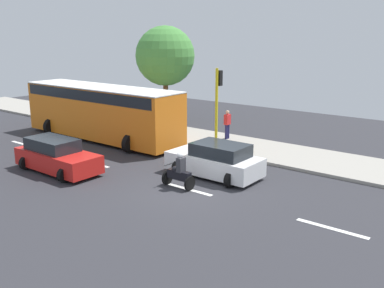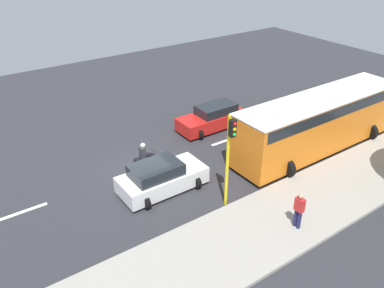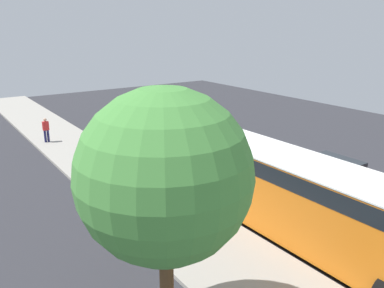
% 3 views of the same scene
% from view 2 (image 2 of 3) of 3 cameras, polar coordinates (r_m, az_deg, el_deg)
% --- Properties ---
extents(ground_plane, '(40.00, 60.00, 0.10)m').
position_cam_2_polar(ground_plane, '(20.99, -7.61, -4.00)').
color(ground_plane, '#2D2D33').
extents(sidewalk, '(4.00, 60.00, 0.15)m').
position_cam_2_polar(sidewalk, '(16.26, 4.51, -14.72)').
color(sidewalk, '#9E998E').
rests_on(sidewalk, ground).
extents(lane_stripe_north, '(0.20, 2.40, 0.01)m').
position_cam_2_polar(lane_stripe_north, '(19.56, -23.46, -9.05)').
color(lane_stripe_north, white).
rests_on(lane_stripe_north, ground).
extents(lane_stripe_mid, '(0.20, 2.40, 0.01)m').
position_cam_2_polar(lane_stripe_mid, '(20.96, -7.62, -3.87)').
color(lane_stripe_mid, white).
rests_on(lane_stripe_mid, ground).
extents(lane_stripe_south, '(0.20, 2.40, 0.01)m').
position_cam_2_polar(lane_stripe_south, '(23.84, 5.16, 0.59)').
color(lane_stripe_south, white).
rests_on(lane_stripe_south, ground).
extents(lane_stripe_far_south, '(0.20, 2.40, 0.01)m').
position_cam_2_polar(lane_stripe_far_south, '(27.73, 14.79, 3.95)').
color(lane_stripe_far_south, white).
rests_on(lane_stripe_far_south, ground).
extents(car_white, '(2.31, 4.23, 1.52)m').
position_cam_2_polar(car_white, '(19.06, -4.47, -4.82)').
color(car_white, white).
rests_on(car_white, ground).
extents(car_red, '(2.12, 4.40, 1.52)m').
position_cam_2_polar(car_red, '(24.90, 2.96, 3.79)').
color(car_red, red).
rests_on(car_red, ground).
extents(city_bus, '(3.20, 11.00, 3.16)m').
position_cam_2_polar(city_bus, '(23.11, 17.79, 3.40)').
color(city_bus, orange).
rests_on(city_bus, ground).
extents(motorcycle, '(0.60, 1.30, 1.53)m').
position_cam_2_polar(motorcycle, '(20.83, -6.79, -1.97)').
color(motorcycle, black).
rests_on(motorcycle, ground).
extents(pedestrian_by_tree, '(0.40, 0.24, 1.69)m').
position_cam_2_polar(pedestrian_by_tree, '(17.06, 15.11, -9.05)').
color(pedestrian_by_tree, '#1E1E4C').
rests_on(pedestrian_by_tree, sidewalk).
extents(traffic_light_corner, '(0.49, 0.24, 4.50)m').
position_cam_2_polar(traffic_light_corner, '(16.89, 5.41, -0.81)').
color(traffic_light_corner, yellow).
rests_on(traffic_light_corner, ground).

